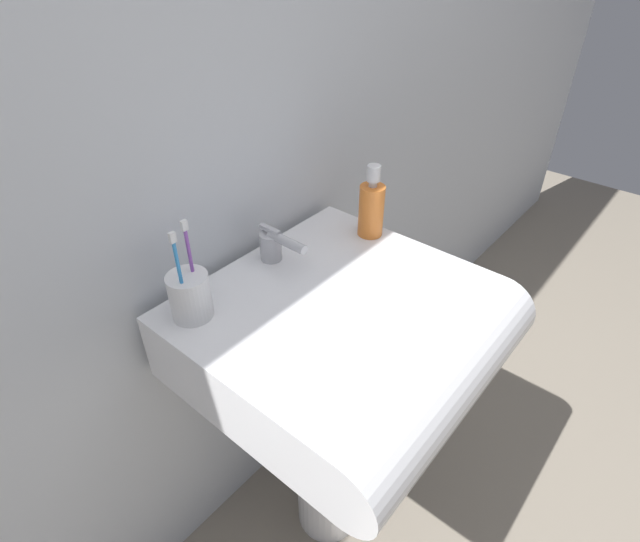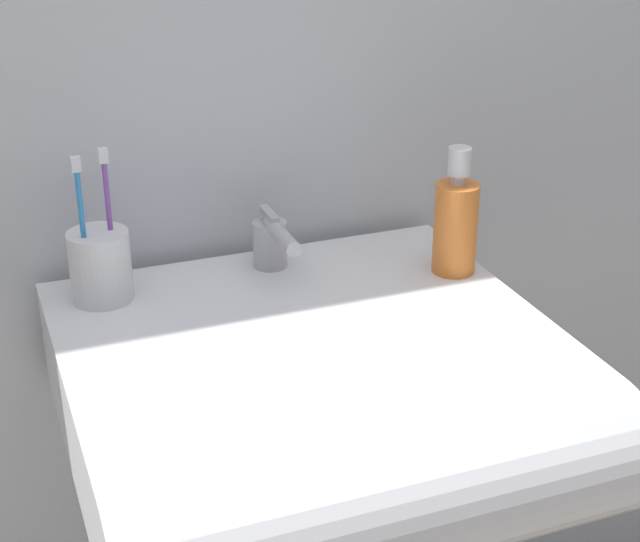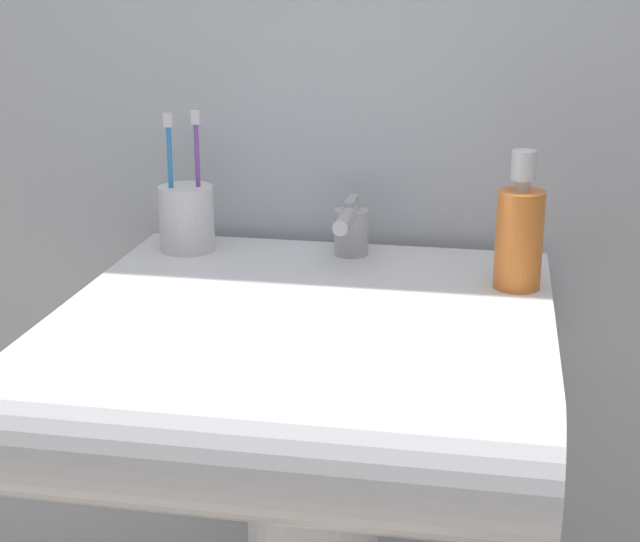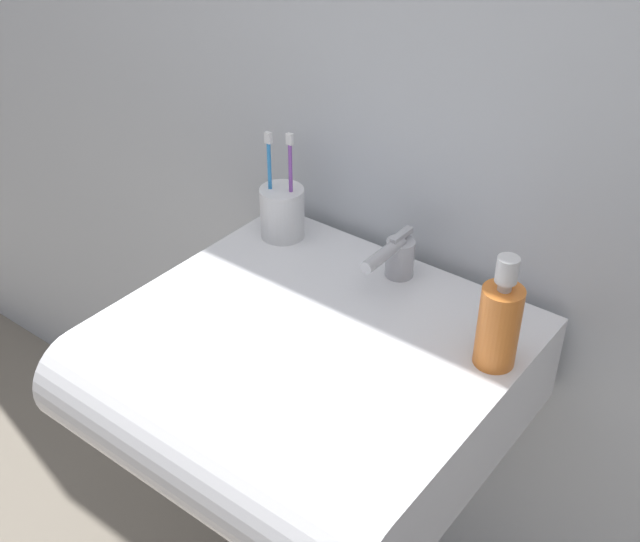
% 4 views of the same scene
% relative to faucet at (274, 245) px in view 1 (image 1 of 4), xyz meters
% --- Properties ---
extents(ground_plane, '(6.00, 6.00, 0.00)m').
position_rel_faucet_xyz_m(ground_plane, '(-0.02, -0.19, -0.91)').
color(ground_plane, gray).
rests_on(ground_plane, ground).
extents(wall_back, '(5.00, 0.05, 2.40)m').
position_rel_faucet_xyz_m(wall_back, '(-0.02, 0.11, 0.29)').
color(wall_back, silver).
rests_on(wall_back, ground).
extents(sink_pedestal, '(0.18, 0.18, 0.71)m').
position_rel_faucet_xyz_m(sink_pedestal, '(-0.02, -0.19, -0.56)').
color(sink_pedestal, white).
rests_on(sink_pedestal, ground).
extents(sink_basin, '(0.61, 0.59, 0.16)m').
position_rel_faucet_xyz_m(sink_basin, '(-0.02, -0.25, -0.12)').
color(sink_basin, white).
rests_on(sink_basin, sink_pedestal).
extents(faucet, '(0.05, 0.13, 0.08)m').
position_rel_faucet_xyz_m(faucet, '(0.00, 0.00, 0.00)').
color(faucet, '#B7B7BC').
rests_on(faucet, sink_basin).
extents(toothbrush_cup, '(0.08, 0.08, 0.21)m').
position_rel_faucet_xyz_m(toothbrush_cup, '(-0.24, -0.01, 0.01)').
color(toothbrush_cup, white).
rests_on(toothbrush_cup, sink_basin).
extents(soap_bottle, '(0.06, 0.06, 0.18)m').
position_rel_faucet_xyz_m(soap_bottle, '(0.24, -0.10, 0.03)').
color(soap_bottle, orange).
rests_on(soap_bottle, sink_basin).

